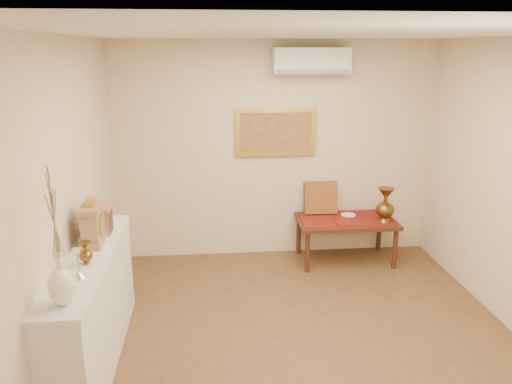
{
  "coord_description": "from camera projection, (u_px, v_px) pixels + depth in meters",
  "views": [
    {
      "loc": [
        -0.83,
        -3.83,
        2.59
      ],
      "look_at": [
        -0.35,
        1.15,
        1.15
      ],
      "focal_mm": 35.0,
      "sensor_mm": 36.0,
      "label": 1
    }
  ],
  "objects": [
    {
      "name": "candlestick",
      "position": [
        78.0,
        263.0,
        3.61
      ],
      "size": [
        0.11,
        0.11,
        0.22
      ],
      "primitive_type": null,
      "color": "silver",
      "rests_on": "display_ledge"
    },
    {
      "name": "white_vase",
      "position": [
        56.0,
        238.0,
        3.13
      ],
      "size": [
        0.18,
        0.18,
        0.93
      ],
      "primitive_type": null,
      "color": "white",
      "rests_on": "display_ledge"
    },
    {
      "name": "menu",
      "position": [
        343.0,
        222.0,
        6.04
      ],
      "size": [
        0.21,
        0.27,
        0.01
      ],
      "primitive_type": "cube",
      "rotation": [
        0.0,
        0.0,
        0.13
      ],
      "color": "maroon",
      "rests_on": "table_cloth"
    },
    {
      "name": "low_table",
      "position": [
        346.0,
        224.0,
        6.2
      ],
      "size": [
        1.2,
        0.7,
        0.55
      ],
      "color": "#462015",
      "rests_on": "floor"
    },
    {
      "name": "wooden_chest",
      "position": [
        102.0,
        220.0,
        4.48
      ],
      "size": [
        0.16,
        0.21,
        0.24
      ],
      "color": "#A17A52",
      "rests_on": "display_ledge"
    },
    {
      "name": "brass_urn_small",
      "position": [
        85.0,
        250.0,
        3.84
      ],
      "size": [
        0.1,
        0.1,
        0.23
      ],
      "primitive_type": null,
      "color": "brown",
      "rests_on": "display_ledge"
    },
    {
      "name": "display_ledge",
      "position": [
        93.0,
        310.0,
        4.16
      ],
      "size": [
        0.37,
        2.02,
        0.98
      ],
      "color": "silver",
      "rests_on": "floor"
    },
    {
      "name": "wall_back",
      "position": [
        275.0,
        151.0,
        6.24
      ],
      "size": [
        4.0,
        0.02,
        2.7
      ],
      "primitive_type": "cube",
      "color": "beige",
      "rests_on": "ground"
    },
    {
      "name": "floor",
      "position": [
        307.0,
        349.0,
        4.46
      ],
      "size": [
        4.5,
        4.5,
        0.0
      ],
      "primitive_type": "plane",
      "color": "brown",
      "rests_on": "ground"
    },
    {
      "name": "brass_urn_tall",
      "position": [
        385.0,
        201.0,
        6.02
      ],
      "size": [
        0.23,
        0.23,
        0.51
      ],
      "primitive_type": null,
      "color": "brown",
      "rests_on": "table_cloth"
    },
    {
      "name": "wall_left",
      "position": [
        60.0,
        213.0,
        3.9
      ],
      "size": [
        0.02,
        4.5,
        2.7
      ],
      "primitive_type": "cube",
      "color": "beige",
      "rests_on": "ground"
    },
    {
      "name": "ac_unit",
      "position": [
        311.0,
        61.0,
        5.84
      ],
      "size": [
        0.9,
        0.25,
        0.3
      ],
      "color": "white",
      "rests_on": "wall_back"
    },
    {
      "name": "table_cloth",
      "position": [
        346.0,
        219.0,
        6.18
      ],
      "size": [
        1.14,
        0.59,
        0.01
      ],
      "primitive_type": "cube",
      "color": "maroon",
      "rests_on": "low_table"
    },
    {
      "name": "wall_front",
      "position": [
        429.0,
        380.0,
        1.93
      ],
      "size": [
        4.0,
        0.02,
        2.7
      ],
      "primitive_type": "cube",
      "color": "beige",
      "rests_on": "ground"
    },
    {
      "name": "painting",
      "position": [
        276.0,
        132.0,
        6.14
      ],
      "size": [
        1.0,
        0.06,
        0.6
      ],
      "color": "gold",
      "rests_on": "wall_back"
    },
    {
      "name": "plate",
      "position": [
        348.0,
        215.0,
        6.3
      ],
      "size": [
        0.18,
        0.18,
        0.01
      ],
      "primitive_type": "cylinder",
      "color": "white",
      "rests_on": "table_cloth"
    },
    {
      "name": "cushion",
      "position": [
        320.0,
        198.0,
        6.34
      ],
      "size": [
        0.41,
        0.18,
        0.42
      ],
      "primitive_type": "cube",
      "rotation": [
        -0.21,
        0.0,
        0.0
      ],
      "color": "maroon",
      "rests_on": "table_cloth"
    },
    {
      "name": "ceiling",
      "position": [
        317.0,
        33.0,
        3.71
      ],
      "size": [
        4.5,
        4.5,
        0.0
      ],
      "primitive_type": "plane",
      "rotation": [
        3.14,
        0.0,
        0.0
      ],
      "color": "silver",
      "rests_on": "ground"
    },
    {
      "name": "mantel_clock",
      "position": [
        93.0,
        224.0,
        4.22
      ],
      "size": [
        0.17,
        0.36,
        0.41
      ],
      "color": "#A17A52",
      "rests_on": "display_ledge"
    }
  ]
}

